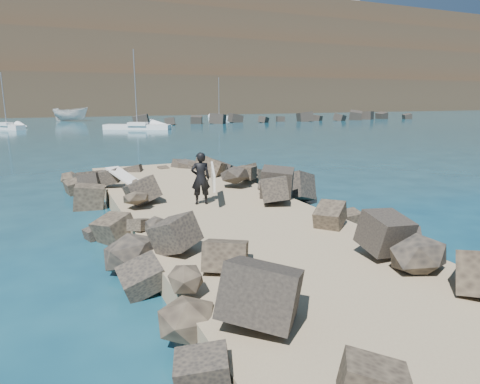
{
  "coord_description": "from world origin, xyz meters",
  "views": [
    {
      "loc": [
        -4.92,
        -12.01,
        4.16
      ],
      "look_at": [
        0.0,
        -1.0,
        1.5
      ],
      "focal_mm": 32.0,
      "sensor_mm": 36.0,
      "label": 1
    }
  ],
  "objects_px": {
    "boat_imported": "(71,114)",
    "sailboat_c": "(137,127)",
    "surfboard_resting": "(125,180)",
    "surfer_with_board": "(202,178)",
    "radome": "(346,8)"
  },
  "relations": [
    {
      "from": "surfboard_resting",
      "to": "sailboat_c",
      "type": "bearing_deg",
      "value": 59.69
    },
    {
      "from": "sailboat_c",
      "to": "boat_imported",
      "type": "bearing_deg",
      "value": 104.86
    },
    {
      "from": "radome",
      "to": "sailboat_c",
      "type": "xyz_separation_m",
      "value": [
        -113.44,
        -105.73,
        -42.55
      ]
    },
    {
      "from": "boat_imported",
      "to": "surfboard_resting",
      "type": "bearing_deg",
      "value": -155.08
    },
    {
      "from": "surfer_with_board",
      "to": "surfboard_resting",
      "type": "bearing_deg",
      "value": 122.79
    },
    {
      "from": "boat_imported",
      "to": "sailboat_c",
      "type": "distance_m",
      "value": 27.17
    },
    {
      "from": "surfer_with_board",
      "to": "radome",
      "type": "bearing_deg",
      "value": 51.51
    },
    {
      "from": "surfer_with_board",
      "to": "sailboat_c",
      "type": "height_order",
      "value": "sailboat_c"
    },
    {
      "from": "surfboard_resting",
      "to": "radome",
      "type": "distance_m",
      "value": 195.88
    },
    {
      "from": "surfboard_resting",
      "to": "boat_imported",
      "type": "bearing_deg",
      "value": 69.87
    },
    {
      "from": "surfboard_resting",
      "to": "surfer_with_board",
      "type": "bearing_deg",
      "value": -76.09
    },
    {
      "from": "boat_imported",
      "to": "sailboat_c",
      "type": "relative_size",
      "value": 0.62
    },
    {
      "from": "boat_imported",
      "to": "surfer_with_board",
      "type": "bearing_deg",
      "value": -153.37
    },
    {
      "from": "radome",
      "to": "sailboat_c",
      "type": "distance_m",
      "value": 160.8
    },
    {
      "from": "surfboard_resting",
      "to": "boat_imported",
      "type": "distance_m",
      "value": 68.05
    }
  ]
}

